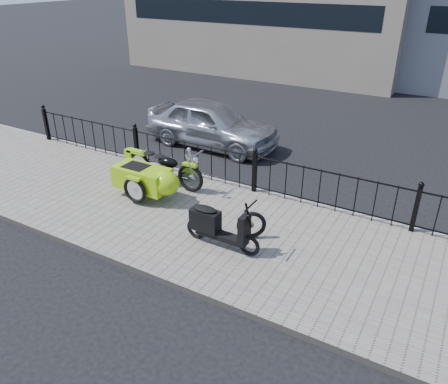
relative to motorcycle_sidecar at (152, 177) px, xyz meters
The scene contains 8 objects.
ground 1.99m from the motorcycle_sidecar, ahead, with size 120.00×120.00×0.00m, color black.
sidewalk 2.02m from the motorcycle_sidecar, 12.96° to the right, with size 30.00×3.80×0.12m, color slate.
curb 2.48m from the motorcycle_sidecar, 38.39° to the left, with size 30.00×0.10×0.12m, color gray.
iron_fence 2.34m from the motorcycle_sidecar, 35.70° to the left, with size 14.11×0.11×1.08m.
motorcycle_sidecar is the anchor object (origin of this frame).
scooter 2.50m from the motorcycle_sidecar, 23.48° to the right, with size 1.56×0.45×1.05m.
spare_tire 2.79m from the motorcycle_sidecar, ahead, with size 0.58×0.58×0.08m, color black.
sedan_car 3.74m from the motorcycle_sidecar, 100.33° to the left, with size 1.63×4.05×1.38m, color silver.
Camera 1 is at (3.95, -6.98, 4.77)m, focal length 35.00 mm.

